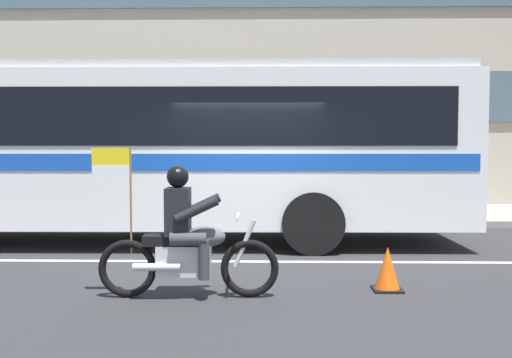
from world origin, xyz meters
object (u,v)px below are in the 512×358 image
fire_hydrant (38,201)px  traffic_cone (387,270)px  motorcycle_with_rider (186,242)px  transit_bus (123,141)px

fire_hydrant → traffic_cone: 9.16m
motorcycle_with_rider → fire_hydrant: size_ratio=2.93×
motorcycle_with_rider → traffic_cone: bearing=8.8°
motorcycle_with_rider → traffic_cone: motorcycle_with_rider is taller
fire_hydrant → traffic_cone: size_ratio=1.36×
fire_hydrant → traffic_cone: bearing=-41.9°
motorcycle_with_rider → transit_bus: bearing=113.8°
motorcycle_with_rider → traffic_cone: (2.45, 0.38, -0.41)m
motorcycle_with_rider → traffic_cone: 2.51m
motorcycle_with_rider → fire_hydrant: motorcycle_with_rider is taller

